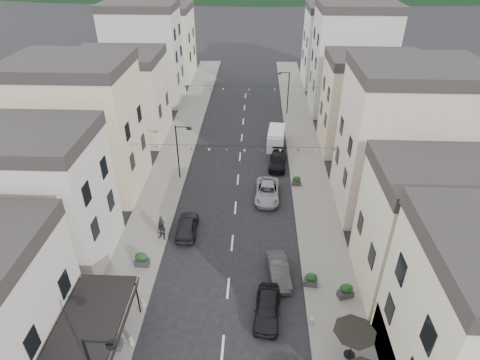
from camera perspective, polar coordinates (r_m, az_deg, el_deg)
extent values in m
cube|color=slate|center=(47.97, -8.96, 4.12)|extent=(4.00, 76.00, 0.12)
cube|color=slate|center=(47.41, 9.17, 3.75)|extent=(4.00, 76.00, 0.12)
cube|color=black|center=(25.65, -20.78, -18.64)|extent=(3.60, 7.50, 0.15)
cube|color=black|center=(25.44, -16.58, -19.91)|extent=(0.34, 7.50, 0.99)
cylinder|color=black|center=(28.40, -14.35, -15.81)|extent=(0.10, 0.10, 3.20)
cube|color=beige|center=(33.38, -27.18, -2.99)|extent=(10.00, 7.00, 10.00)
cube|color=#262323|center=(30.90, -29.66, 5.42)|extent=(10.20, 7.14, 1.00)
cube|color=#BBA98C|center=(40.63, -21.48, 6.22)|extent=(10.00, 8.00, 12.00)
cube|color=#262323|center=(38.51, -23.42, 14.92)|extent=(10.20, 8.16, 1.00)
cube|color=#AE9A8D|center=(51.40, -16.42, 10.88)|extent=(10.00, 8.00, 9.50)
cube|color=#262323|center=(49.86, -17.36, 16.49)|extent=(10.20, 8.16, 1.00)
cube|color=#A7A6A1|center=(61.81, -13.41, 16.49)|extent=(10.00, 7.00, 13.00)
cube|color=#262323|center=(60.41, -14.30, 22.87)|extent=(10.20, 7.14, 1.00)
cube|color=beige|center=(73.33, -10.95, 18.32)|extent=(10.00, 9.00, 11.00)
cube|color=#262323|center=(72.20, -11.47, 22.94)|extent=(10.20, 9.18, 1.00)
cube|color=beige|center=(30.64, 26.71, -7.30)|extent=(10.00, 7.00, 9.00)
cube|color=#262323|center=(28.05, 29.14, 0.70)|extent=(10.20, 7.14, 1.00)
cube|color=#AE9A8D|center=(37.56, 22.11, 4.41)|extent=(10.00, 8.00, 12.50)
cube|color=#262323|center=(35.23, 24.37, 14.15)|extent=(10.20, 8.16, 1.00)
cube|color=#BBA98C|center=(48.51, 17.80, 9.72)|extent=(10.00, 7.00, 10.00)
cube|color=#262323|center=(46.84, 18.94, 15.92)|extent=(10.20, 7.14, 1.00)
cube|color=#A7A6A1|center=(59.03, 15.46, 15.75)|extent=(10.00, 8.00, 13.50)
cube|color=#262323|center=(57.56, 16.56, 22.66)|extent=(10.20, 8.16, 1.00)
cube|color=beige|center=(70.66, 13.46, 17.75)|extent=(10.00, 9.00, 11.50)
cube|color=#262323|center=(69.47, 14.15, 22.72)|extent=(10.20, 9.18, 1.00)
cylinder|color=black|center=(26.50, 15.54, -21.86)|extent=(0.06, 0.06, 2.30)
cone|color=black|center=(25.64, 15.91, -20.39)|extent=(2.50, 2.50, 0.55)
cylinder|color=black|center=(27.12, 15.28, -22.84)|extent=(0.70, 0.70, 0.04)
cylinder|color=black|center=(21.21, -19.61, -20.84)|extent=(1.40, 0.10, 0.10)
cylinder|color=black|center=(21.12, -17.78, -21.35)|extent=(0.56, 0.56, 0.08)
cylinder|color=black|center=(41.14, -8.84, 3.80)|extent=(0.14, 0.14, 6.00)
cylinder|color=black|center=(39.74, -8.19, 7.47)|extent=(1.40, 0.10, 0.10)
cylinder|color=black|center=(39.69, -7.24, 7.28)|extent=(0.56, 0.56, 0.08)
cylinder|color=black|center=(57.03, 6.86, 12.13)|extent=(0.14, 0.14, 6.00)
cylinder|color=black|center=(56.07, 6.32, 14.94)|extent=(1.40, 0.10, 0.10)
cylinder|color=black|center=(56.08, 5.62, 14.82)|extent=(0.56, 0.56, 0.08)
cylinder|color=gray|center=(27.77, -15.19, -21.25)|extent=(0.26, 0.26, 0.60)
cylinder|color=gray|center=(29.56, -13.58, -16.67)|extent=(0.26, 0.26, 0.60)
cylinder|color=gray|center=(28.24, 10.14, -19.17)|extent=(0.26, 0.26, 0.60)
cylinder|color=black|center=(35.49, -0.63, 4.86)|extent=(19.00, 0.02, 0.02)
cone|color=beige|center=(37.04, -14.25, 4.73)|extent=(0.28, 0.28, 0.24)
cone|color=navy|center=(36.67, -11.85, 4.60)|extent=(0.28, 0.28, 0.24)
cone|color=beige|center=(36.35, -9.41, 4.48)|extent=(0.28, 0.28, 0.24)
cone|color=navy|center=(36.10, -6.93, 4.36)|extent=(0.28, 0.28, 0.24)
cone|color=beige|center=(35.90, -4.43, 4.27)|extent=(0.28, 0.28, 0.24)
cone|color=navy|center=(35.76, -1.90, 4.19)|extent=(0.28, 0.28, 0.24)
cone|color=beige|center=(35.69, 0.65, 4.14)|extent=(0.28, 0.28, 0.24)
cone|color=navy|center=(35.67, 3.19, 4.12)|extent=(0.28, 0.28, 0.24)
cone|color=beige|center=(35.71, 5.74, 4.12)|extent=(0.28, 0.28, 0.24)
cone|color=navy|center=(35.81, 8.28, 4.14)|extent=(0.28, 0.28, 0.24)
cone|color=beige|center=(35.98, 10.81, 4.16)|extent=(0.28, 0.28, 0.24)
cone|color=navy|center=(36.21, 13.31, 4.20)|extent=(0.28, 0.28, 0.24)
cylinder|color=black|center=(50.25, 0.36, 13.22)|extent=(19.00, 0.02, 0.02)
cone|color=beige|center=(51.35, -9.66, 12.98)|extent=(0.28, 0.28, 0.24)
cone|color=navy|center=(51.08, -7.86, 12.92)|extent=(0.28, 0.28, 0.24)
cone|color=beige|center=(50.86, -6.06, 12.86)|extent=(0.28, 0.28, 0.24)
cone|color=navy|center=(50.67, -4.23, 12.80)|extent=(0.28, 0.28, 0.24)
cone|color=beige|center=(50.54, -2.40, 12.75)|extent=(0.28, 0.28, 0.24)
cone|color=navy|center=(50.44, -0.56, 12.70)|extent=(0.28, 0.28, 0.24)
cone|color=beige|center=(50.38, 1.28, 12.68)|extent=(0.28, 0.28, 0.24)
cone|color=navy|center=(50.37, 3.12, 12.66)|extent=(0.28, 0.28, 0.24)
cone|color=beige|center=(50.40, 4.97, 12.66)|extent=(0.28, 0.28, 0.24)
cone|color=navy|center=(50.47, 6.81, 12.66)|extent=(0.28, 0.28, 0.24)
cone|color=beige|center=(50.59, 8.65, 12.66)|extent=(0.28, 0.28, 0.24)
cone|color=navy|center=(50.75, 10.48, 12.67)|extent=(0.28, 0.28, 0.24)
imported|color=black|center=(28.19, 3.90, -17.74)|extent=(2.04, 4.32, 1.43)
imported|color=#343437|center=(30.69, 5.53, -12.74)|extent=(1.90, 4.17, 1.33)
imported|color=#919399|center=(38.87, 3.90, -1.66)|extent=(2.49, 5.04, 1.37)
imported|color=black|center=(44.21, 5.39, 2.70)|extent=(2.23, 4.61, 1.29)
imported|color=black|center=(34.79, -7.54, -6.45)|extent=(1.78, 4.21, 1.42)
cube|color=silver|center=(48.51, 5.15, 5.95)|extent=(2.32, 4.87, 1.96)
cube|color=silver|center=(47.53, 5.16, 6.76)|extent=(2.12, 3.31, 0.49)
cylinder|color=black|center=(47.26, 4.02, 4.39)|extent=(0.31, 0.71, 0.69)
cylinder|color=black|center=(47.19, 5.92, 4.25)|extent=(0.31, 0.71, 0.69)
cylinder|color=black|center=(50.41, 4.35, 6.23)|extent=(0.31, 0.71, 0.69)
cylinder|color=black|center=(50.35, 6.14, 6.10)|extent=(0.31, 0.71, 0.69)
imported|color=black|center=(34.59, -11.05, -6.41)|extent=(0.73, 0.53, 1.83)
imported|color=#26212C|center=(34.13, -11.09, -7.13)|extent=(1.03, 0.93, 1.74)
cube|color=#303033|center=(27.97, -17.59, -21.39)|extent=(1.09, 0.62, 0.54)
ellipsoid|color=black|center=(27.51, -17.80, -20.64)|extent=(0.95, 0.60, 0.69)
cube|color=#2B2B2D|center=(32.49, -13.73, -11.31)|extent=(1.11, 0.64, 0.54)
ellipsoid|color=black|center=(32.09, -13.87, -10.53)|extent=(0.95, 0.61, 0.69)
cube|color=#2D2D2F|center=(30.32, 14.74, -15.39)|extent=(1.18, 0.87, 0.53)
ellipsoid|color=black|center=(29.91, 14.89, -14.63)|extent=(0.93, 0.59, 0.68)
cube|color=#323134|center=(30.59, 9.99, -14.15)|extent=(1.06, 0.67, 0.50)
ellipsoid|color=black|center=(30.21, 10.09, -13.42)|extent=(0.88, 0.56, 0.64)
cube|color=#333336|center=(41.14, 8.02, -0.42)|extent=(0.91, 0.52, 0.45)
ellipsoid|color=black|center=(40.88, 8.07, 0.17)|extent=(0.79, 0.50, 0.58)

